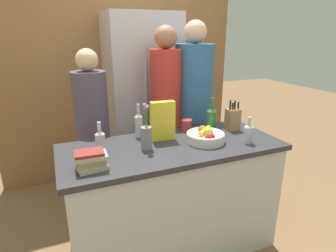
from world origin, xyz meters
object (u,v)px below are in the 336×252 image
object	(u,v)px
fruit_bowl	(206,136)
bottle_water	(139,124)
flower_vase	(146,135)
cereal_box	(163,121)
bottle_wine	(211,119)
person_in_blue	(166,108)
coffee_mug	(186,125)
bottle_oil	(100,141)
person_in_red_tee	(193,105)
refrigerator	(143,102)
person_at_sink	(93,129)
bottle_vinegar	(248,133)
knife_block	(233,119)
book_stack	(91,160)

from	to	relation	value
fruit_bowl	bottle_water	size ratio (longest dim) A/B	1.08
flower_vase	cereal_box	xyz separation A→B (m)	(0.18, 0.14, 0.04)
bottle_wine	bottle_water	world-z (taller)	bottle_wine
cereal_box	person_in_blue	distance (m)	0.56
coffee_mug	bottle_oil	bearing A→B (deg)	-164.75
flower_vase	cereal_box	distance (m)	0.23
bottle_water	person_in_blue	xyz separation A→B (m)	(0.39, 0.38, -0.00)
person_in_blue	person_in_red_tee	xyz separation A→B (m)	(0.29, -0.00, 0.01)
bottle_wine	bottle_water	size ratio (longest dim) A/B	1.10
flower_vase	bottle_oil	distance (m)	0.32
bottle_wine	person_in_blue	bearing A→B (deg)	110.22
refrigerator	bottle_wine	distance (m)	1.12
bottle_wine	person_in_red_tee	xyz separation A→B (m)	(0.10, 0.52, -0.01)
bottle_oil	person_at_sink	distance (m)	0.61
fruit_bowl	flower_vase	xyz separation A→B (m)	(-0.46, 0.04, 0.06)
coffee_mug	bottle_vinegar	distance (m)	0.53
knife_block	cereal_box	distance (m)	0.64
flower_vase	knife_block	bearing A→B (deg)	8.79
flower_vase	bottle_vinegar	bearing A→B (deg)	-13.52
knife_block	bottle_vinegar	bearing A→B (deg)	-103.50
fruit_bowl	bottle_water	world-z (taller)	bottle_water
refrigerator	bottle_oil	size ratio (longest dim) A/B	8.40
bottle_oil	person_in_red_tee	bearing A→B (deg)	30.16
book_stack	bottle_vinegar	xyz separation A→B (m)	(1.15, -0.01, 0.02)
bottle_oil	person_at_sink	size ratio (longest dim) A/B	0.14
knife_block	person_in_red_tee	world-z (taller)	person_in_red_tee
book_stack	person_at_sink	bearing A→B (deg)	81.16
bottle_vinegar	bottle_water	xyz separation A→B (m)	(-0.72, 0.44, 0.03)
refrigerator	book_stack	distance (m)	1.58
bottle_water	person_in_blue	size ratio (longest dim) A/B	0.15
bottle_oil	person_in_blue	distance (m)	0.94
person_at_sink	flower_vase	bearing A→B (deg)	-66.49
refrigerator	person_in_red_tee	distance (m)	0.67
fruit_bowl	person_in_blue	xyz separation A→B (m)	(-0.05, 0.69, 0.06)
fruit_bowl	knife_block	size ratio (longest dim) A/B	1.11
coffee_mug	bottle_oil	size ratio (longest dim) A/B	0.55
bottle_vinegar	bottle_wine	world-z (taller)	bottle_wine
bottle_vinegar	bottle_oil	bearing A→B (deg)	167.87
person_in_red_tee	bottle_wine	bearing A→B (deg)	-96.07
knife_block	person_in_blue	world-z (taller)	person_in_blue
book_stack	bottle_oil	bearing A→B (deg)	65.98
flower_vase	bottle_vinegar	distance (m)	0.76
fruit_bowl	person_in_red_tee	world-z (taller)	person_in_red_tee
bottle_wine	person_in_blue	xyz separation A→B (m)	(-0.19, 0.52, -0.01)
fruit_bowl	knife_block	distance (m)	0.40
bottle_wine	knife_block	bearing A→B (deg)	0.22
book_stack	person_in_blue	distance (m)	1.16
bottle_wine	bottle_water	xyz separation A→B (m)	(-0.58, 0.14, -0.01)
bottle_vinegar	book_stack	bearing A→B (deg)	179.43
book_stack	bottle_wine	world-z (taller)	bottle_wine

